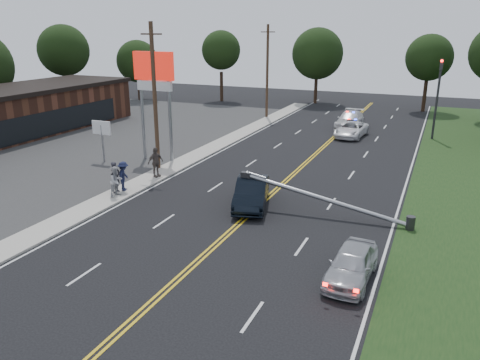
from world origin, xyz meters
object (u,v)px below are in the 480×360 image
at_px(fallen_streetlight, 333,201).
at_px(emergency_a, 351,130).
at_px(small_sign, 102,131).
at_px(crashed_sedan, 252,193).
at_px(pylon_sign, 154,80).
at_px(emergency_b, 350,120).
at_px(bystander_a, 116,177).
at_px(traffic_signal, 438,92).
at_px(utility_pole_mid, 155,97).
at_px(bystander_b, 116,181).
at_px(bystander_c, 124,176).
at_px(waiting_sedan, 352,264).
at_px(bystander_d, 156,162).
at_px(utility_pole_far, 267,71).

distance_m(fallen_streetlight, emergency_a, 20.16).
relative_size(small_sign, crashed_sedan, 0.65).
relative_size(pylon_sign, emergency_b, 1.40).
xyz_separation_m(fallen_streetlight, bystander_a, (-12.78, -1.54, 0.15)).
height_order(traffic_signal, utility_pole_mid, utility_pole_mid).
height_order(utility_pole_mid, bystander_b, utility_pole_mid).
relative_size(fallen_streetlight, bystander_c, 5.19).
bearing_deg(pylon_sign, utility_pole_mid, -56.98).
xyz_separation_m(waiting_sedan, bystander_d, (-14.45, 8.15, 0.44)).
height_order(bystander_a, bystander_d, bystander_d).
bearing_deg(waiting_sedan, utility_pole_mid, 149.38).
bearing_deg(emergency_a, fallen_streetlight, -76.88).
xyz_separation_m(bystander_a, bystander_d, (0.46, 3.61, 0.05)).
distance_m(traffic_signal, utility_pole_far, 17.97).
relative_size(small_sign, waiting_sedan, 0.77).
bearing_deg(pylon_sign, utility_pole_far, 86.28).
relative_size(traffic_signal, bystander_d, 3.52).
bearing_deg(bystander_c, bystander_d, -26.23).
bearing_deg(bystander_a, fallen_streetlight, -82.30).
distance_m(small_sign, waiting_sedan, 22.75).
distance_m(small_sign, emergency_b, 24.60).
relative_size(emergency_b, bystander_a, 3.00).
distance_m(traffic_signal, bystander_d, 26.01).
distance_m(pylon_sign, emergency_a, 19.09).
xyz_separation_m(pylon_sign, emergency_a, (11.88, 13.96, -5.32)).
bearing_deg(crashed_sedan, pylon_sign, 132.56).
distance_m(utility_pole_mid, bystander_b, 7.35).
distance_m(small_sign, fallen_streetlight, 18.68).
height_order(crashed_sedan, bystander_b, bystander_b).
distance_m(bystander_b, bystander_d, 4.11).
relative_size(fallen_streetlight, bystander_d, 4.68).
relative_size(pylon_sign, bystander_c, 4.44).
distance_m(utility_pole_mid, waiting_sedan, 19.03).
bearing_deg(small_sign, utility_pole_mid, 0.00).
bearing_deg(bystander_a, bystander_c, -20.03).
bearing_deg(crashed_sedan, emergency_b, 71.60).
xyz_separation_m(fallen_streetlight, utility_pole_far, (-13.39, 26.00, 4.17)).
distance_m(fallen_streetlight, bystander_d, 12.49).
distance_m(crashed_sedan, emergency_a, 20.15).
relative_size(utility_pole_mid, bystander_a, 5.27).
bearing_deg(bystander_c, bystander_a, 137.81).
bearing_deg(bystander_b, emergency_a, -13.13).
relative_size(waiting_sedan, bystander_a, 2.11).
height_order(bystander_c, bystander_d, bystander_d).
xyz_separation_m(pylon_sign, crashed_sedan, (10.12, -6.11, -5.21)).
relative_size(crashed_sedan, waiting_sedan, 1.20).
xyz_separation_m(pylon_sign, emergency_b, (10.99, 17.83, -5.17)).
bearing_deg(utility_pole_far, traffic_signal, -12.89).
bearing_deg(traffic_signal, emergency_b, 166.80).
relative_size(utility_pole_mid, waiting_sedan, 2.50).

